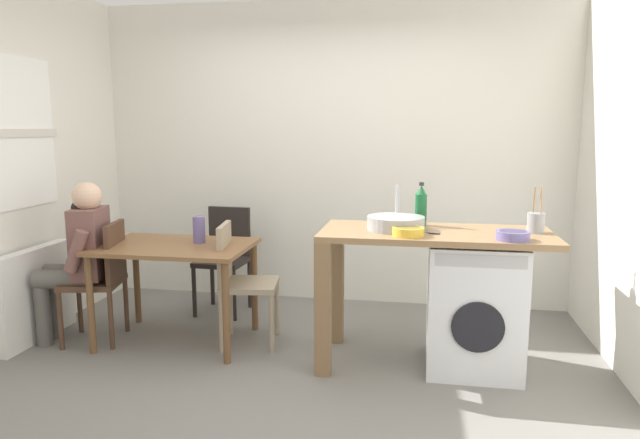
% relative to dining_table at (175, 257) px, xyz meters
% --- Properties ---
extents(ground_plane, '(5.46, 5.46, 0.00)m').
position_rel_dining_table_xyz_m(ground_plane, '(0.96, -0.46, -0.64)').
color(ground_plane, slate).
extents(wall_back, '(4.60, 0.10, 2.70)m').
position_rel_dining_table_xyz_m(wall_back, '(0.96, 1.29, 0.71)').
color(wall_back, silver).
rests_on(wall_back, ground_plane).
extents(radiator, '(0.10, 0.80, 0.70)m').
position_rel_dining_table_xyz_m(radiator, '(-1.06, -0.16, -0.29)').
color(radiator, white).
rests_on(radiator, ground_plane).
extents(dining_table, '(1.10, 0.76, 0.74)m').
position_rel_dining_table_xyz_m(dining_table, '(0.00, 0.00, 0.00)').
color(dining_table, brown).
rests_on(dining_table, ground_plane).
extents(chair_person_seat, '(0.48, 0.48, 0.90)m').
position_rel_dining_table_xyz_m(chair_person_seat, '(-0.55, -0.08, -0.14)').
color(chair_person_seat, '#4C3323').
rests_on(chair_person_seat, ground_plane).
extents(chair_opposite, '(0.45, 0.45, 0.90)m').
position_rel_dining_table_xyz_m(chair_opposite, '(0.48, 0.04, -0.14)').
color(chair_opposite, gray).
rests_on(chair_opposite, ground_plane).
extents(chair_spare_by_wall, '(0.43, 0.43, 0.90)m').
position_rel_dining_table_xyz_m(chair_spare_by_wall, '(0.10, 0.77, -0.14)').
color(chair_spare_by_wall, black).
rests_on(chair_spare_by_wall, ground_plane).
extents(seated_person, '(0.54, 0.54, 1.20)m').
position_rel_dining_table_xyz_m(seated_person, '(-0.70, -0.12, 0.03)').
color(seated_person, '#595651').
rests_on(seated_person, ground_plane).
extents(kitchen_counter, '(1.50, 0.68, 0.92)m').
position_rel_dining_table_xyz_m(kitchen_counter, '(1.66, -0.09, 0.12)').
color(kitchen_counter, olive).
rests_on(kitchen_counter, ground_plane).
extents(washing_machine, '(0.60, 0.61, 0.86)m').
position_rel_dining_table_xyz_m(washing_machine, '(2.13, -0.09, -0.21)').
color(washing_machine, silver).
rests_on(washing_machine, ground_plane).
extents(sink_basin, '(0.38, 0.38, 0.09)m').
position_rel_dining_table_xyz_m(sink_basin, '(1.61, -0.09, 0.32)').
color(sink_basin, '#9EA0A5').
rests_on(sink_basin, kitchen_counter).
extents(tap, '(0.02, 0.02, 0.28)m').
position_rel_dining_table_xyz_m(tap, '(1.61, 0.09, 0.42)').
color(tap, '#B2B2B7').
rests_on(tap, kitchen_counter).
extents(bottle_tall_green, '(0.08, 0.08, 0.30)m').
position_rel_dining_table_xyz_m(bottle_tall_green, '(1.77, 0.11, 0.41)').
color(bottle_tall_green, '#19592D').
rests_on(bottle_tall_green, kitchen_counter).
extents(mixing_bowl, '(0.20, 0.20, 0.05)m').
position_rel_dining_table_xyz_m(mixing_bowl, '(1.70, -0.29, 0.31)').
color(mixing_bowl, gold).
rests_on(mixing_bowl, kitchen_counter).
extents(utensil_crock, '(0.11, 0.11, 0.30)m').
position_rel_dining_table_xyz_m(utensil_crock, '(2.50, -0.04, 0.35)').
color(utensil_crock, gray).
rests_on(utensil_crock, kitchen_counter).
extents(colander, '(0.20, 0.20, 0.06)m').
position_rel_dining_table_xyz_m(colander, '(2.32, -0.31, 0.31)').
color(colander, slate).
rests_on(colander, kitchen_counter).
extents(vase, '(0.09, 0.09, 0.20)m').
position_rel_dining_table_xyz_m(vase, '(0.15, 0.10, 0.20)').
color(vase, slate).
rests_on(vase, dining_table).
extents(scissors, '(0.15, 0.06, 0.01)m').
position_rel_dining_table_xyz_m(scissors, '(1.82, -0.19, 0.28)').
color(scissors, '#B2B2B7').
rests_on(scissors, kitchen_counter).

